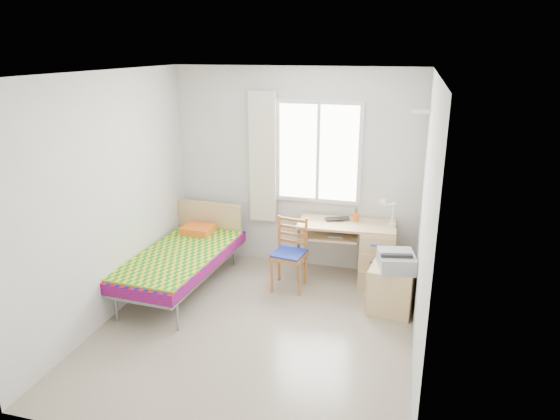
% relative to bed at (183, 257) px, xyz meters
% --- Properties ---
extents(floor, '(3.50, 3.50, 0.00)m').
position_rel_bed_xyz_m(floor, '(1.14, -0.68, -0.40)').
color(floor, '#BCAD93').
rests_on(floor, ground).
extents(ceiling, '(3.50, 3.50, 0.00)m').
position_rel_bed_xyz_m(ceiling, '(1.14, -0.68, 2.20)').
color(ceiling, white).
rests_on(ceiling, wall_back).
extents(wall_back, '(3.20, 0.00, 3.20)m').
position_rel_bed_xyz_m(wall_back, '(1.14, 1.07, 0.90)').
color(wall_back, silver).
rests_on(wall_back, ground).
extents(wall_left, '(0.00, 3.50, 3.50)m').
position_rel_bed_xyz_m(wall_left, '(-0.46, -0.68, 0.90)').
color(wall_left, silver).
rests_on(wall_left, ground).
extents(wall_right, '(0.00, 3.50, 3.50)m').
position_rel_bed_xyz_m(wall_right, '(2.74, -0.68, 0.90)').
color(wall_right, silver).
rests_on(wall_right, ground).
extents(window, '(1.10, 0.04, 1.30)m').
position_rel_bed_xyz_m(window, '(1.44, 1.04, 1.15)').
color(window, white).
rests_on(window, wall_back).
extents(curtain, '(0.35, 0.05, 1.70)m').
position_rel_bed_xyz_m(curtain, '(0.72, 1.00, 1.05)').
color(curtain, beige).
rests_on(curtain, wall_back).
extents(floating_shelf, '(0.20, 0.32, 0.03)m').
position_rel_bed_xyz_m(floating_shelf, '(2.63, 0.72, 1.75)').
color(floating_shelf, white).
rests_on(floating_shelf, wall_right).
extents(bed, '(1.02, 1.98, 0.83)m').
position_rel_bed_xyz_m(bed, '(0.00, 0.00, 0.00)').
color(bed, gray).
rests_on(bed, floor).
extents(desk, '(1.22, 0.61, 0.75)m').
position_rel_bed_xyz_m(desk, '(2.18, 0.75, 0.00)').
color(desk, tan).
rests_on(desk, floor).
extents(chair, '(0.43, 0.43, 0.87)m').
position_rel_bed_xyz_m(chair, '(1.25, 0.36, 0.09)').
color(chair, '#AF5721').
rests_on(chair, floor).
extents(cabinet, '(0.53, 0.48, 0.52)m').
position_rel_bed_xyz_m(cabinet, '(2.47, 0.06, -0.14)').
color(cabinet, tan).
rests_on(cabinet, floor).
extents(printer, '(0.45, 0.50, 0.19)m').
position_rel_bed_xyz_m(printer, '(2.51, 0.05, 0.21)').
color(printer, '#A0A3A8').
rests_on(printer, cabinet).
extents(laptop, '(0.37, 0.31, 0.02)m').
position_rel_bed_xyz_m(laptop, '(1.76, 0.80, 0.35)').
color(laptop, black).
rests_on(laptop, desk).
extents(pen_cup, '(0.09, 0.09, 0.10)m').
position_rel_bed_xyz_m(pen_cup, '(1.97, 0.87, 0.39)').
color(pen_cup, orange).
rests_on(pen_cup, desk).
extents(task_lamp, '(0.22, 0.32, 0.39)m').
position_rel_bed_xyz_m(task_lamp, '(2.35, 0.68, 0.59)').
color(task_lamp, white).
rests_on(task_lamp, desk).
extents(book, '(0.18, 0.24, 0.02)m').
position_rel_bed_xyz_m(book, '(1.66, 0.74, 0.19)').
color(book, gray).
rests_on(book, desk).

